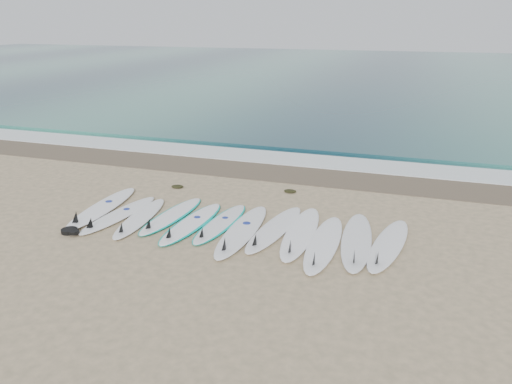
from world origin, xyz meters
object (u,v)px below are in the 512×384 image
(surfboard_11, at_px, (388,245))
(leash_coil, at_px, (70,231))
(surfboard_0, at_px, (101,208))
(surfboard_6, at_px, (241,231))

(surfboard_11, distance_m, leash_coil, 6.28)
(surfboard_0, height_order, surfboard_11, surfboard_0)
(surfboard_11, height_order, leash_coil, surfboard_11)
(surfboard_0, xyz_separation_m, surfboard_6, (3.45, -0.23, 0.00))
(surfboard_0, relative_size, surfboard_6, 1.00)
(surfboard_11, bearing_deg, surfboard_6, -166.64)
(surfboard_6, xyz_separation_m, leash_coil, (-3.29, -1.04, -0.01))
(surfboard_6, relative_size, leash_coil, 6.15)
(surfboard_0, bearing_deg, leash_coil, -86.40)
(surfboard_0, height_order, leash_coil, surfboard_0)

